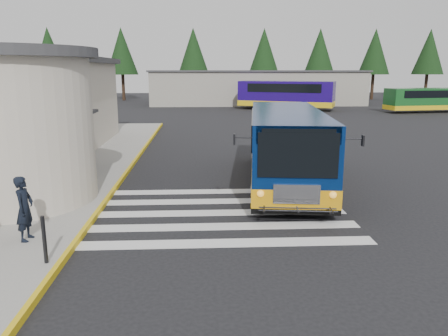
{
  "coord_description": "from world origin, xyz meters",
  "views": [
    {
      "loc": [
        -0.86,
        -13.52,
        4.29
      ],
      "look_at": [
        -0.21,
        -0.5,
        1.34
      ],
      "focal_mm": 35.0,
      "sensor_mm": 36.0,
      "label": 1
    }
  ],
  "objects_px": {
    "pedestrian_a": "(25,209)",
    "far_bus_b": "(425,99)",
    "transit_bus": "(286,149)",
    "bollard": "(44,240)",
    "far_bus_a": "(286,94)"
  },
  "relations": [
    {
      "from": "pedestrian_a",
      "to": "far_bus_b",
      "type": "relative_size",
      "value": 0.19
    },
    {
      "from": "transit_bus",
      "to": "bollard",
      "type": "height_order",
      "value": "transit_bus"
    },
    {
      "from": "far_bus_b",
      "to": "far_bus_a",
      "type": "bearing_deg",
      "value": 66.23
    },
    {
      "from": "pedestrian_a",
      "to": "far_bus_a",
      "type": "xyz_separation_m",
      "value": [
        13.54,
        37.16,
        0.75
      ]
    },
    {
      "from": "pedestrian_a",
      "to": "far_bus_b",
      "type": "height_order",
      "value": "far_bus_b"
    },
    {
      "from": "transit_bus",
      "to": "far_bus_b",
      "type": "bearing_deg",
      "value": 61.35
    },
    {
      "from": "pedestrian_a",
      "to": "bollard",
      "type": "height_order",
      "value": "pedestrian_a"
    },
    {
      "from": "bollard",
      "to": "far_bus_a",
      "type": "bearing_deg",
      "value": 71.88
    },
    {
      "from": "far_bus_a",
      "to": "bollard",
      "type": "bearing_deg",
      "value": -175.03
    },
    {
      "from": "bollard",
      "to": "far_bus_b",
      "type": "height_order",
      "value": "far_bus_b"
    },
    {
      "from": "bollard",
      "to": "transit_bus",
      "type": "bearing_deg",
      "value": 47.21
    },
    {
      "from": "transit_bus",
      "to": "far_bus_a",
      "type": "relative_size",
      "value": 0.96
    },
    {
      "from": "pedestrian_a",
      "to": "bollard",
      "type": "relative_size",
      "value": 1.51
    },
    {
      "from": "far_bus_b",
      "to": "transit_bus",
      "type": "bearing_deg",
      "value": 136.34
    },
    {
      "from": "bollard",
      "to": "far_bus_a",
      "type": "relative_size",
      "value": 0.1
    }
  ]
}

